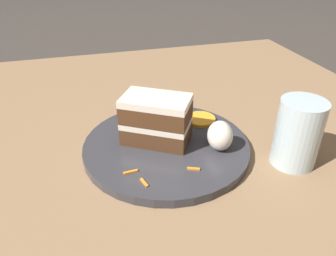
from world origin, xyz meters
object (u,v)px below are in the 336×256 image
at_px(orange_garnish, 201,119).
at_px(plate, 168,146).
at_px(cream_dollop, 220,136).
at_px(drinking_glass, 297,137).
at_px(cake_slice, 156,119).

bearing_deg(orange_garnish, plate, 124.37).
bearing_deg(plate, cream_dollop, -118.25).
xyz_separation_m(plate, orange_garnish, (0.06, -0.08, 0.01)).
relative_size(cream_dollop, drinking_glass, 0.46).
relative_size(plate, orange_garnish, 5.07).
height_order(cream_dollop, orange_garnish, cream_dollop).
bearing_deg(drinking_glass, cream_dollop, 66.20).
xyz_separation_m(plate, cake_slice, (0.01, 0.02, 0.05)).
bearing_deg(orange_garnish, cream_dollop, 177.58).
bearing_deg(drinking_glass, plate, 64.33).
bearing_deg(plate, cake_slice, 53.87).
bearing_deg(orange_garnish, cake_slice, 113.72).
relative_size(orange_garnish, drinking_glass, 0.51).
distance_m(cake_slice, orange_garnish, 0.12).
xyz_separation_m(cake_slice, orange_garnish, (0.04, -0.10, -0.04)).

